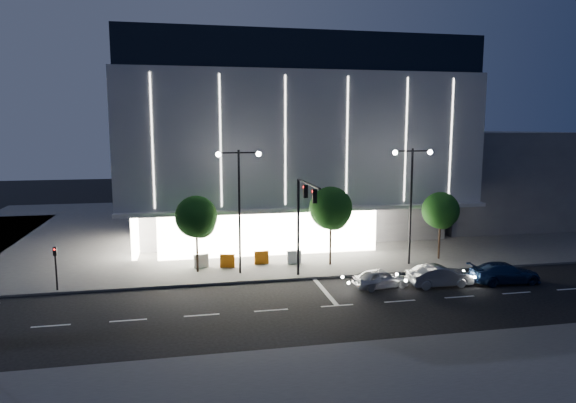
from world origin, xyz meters
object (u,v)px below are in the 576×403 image
(street_lamp_west, at_px, (239,193))
(ped_signal_far, at_px, (56,264))
(tree_right, at_px, (441,212))
(car_lead, at_px, (381,278))
(traffic_mast, at_px, (303,210))
(street_lamp_east, at_px, (411,189))
(car_second, at_px, (439,276))
(car_third, at_px, (505,273))
(barrier_d, at_px, (294,257))
(tree_left, at_px, (197,219))
(barrier_a, at_px, (227,261))
(barrier_b, at_px, (201,261))
(tree_mid, at_px, (331,210))
(barrier_c, at_px, (261,258))

(street_lamp_west, distance_m, ped_signal_far, 12.76)
(tree_right, bearing_deg, street_lamp_west, -176.36)
(car_lead, bearing_deg, traffic_mast, 59.43)
(tree_right, bearing_deg, street_lamp_east, -161.37)
(traffic_mast, height_order, street_lamp_west, street_lamp_west)
(traffic_mast, relative_size, car_second, 1.64)
(traffic_mast, distance_m, street_lamp_west, 4.89)
(car_third, relative_size, barrier_d, 4.38)
(car_second, bearing_deg, traffic_mast, 72.94)
(tree_left, relative_size, barrier_a, 5.20)
(car_second, bearing_deg, tree_right, -28.33)
(street_lamp_west, distance_m, tree_right, 16.19)
(barrier_b, bearing_deg, ped_signal_far, -173.34)
(street_lamp_east, relative_size, car_third, 1.87)
(traffic_mast, bearing_deg, tree_mid, 50.58)
(car_second, xyz_separation_m, car_third, (4.72, -0.20, -0.01))
(tree_mid, bearing_deg, barrier_c, 167.33)
(ped_signal_far, distance_m, barrier_b, 10.04)
(street_lamp_east, height_order, barrier_d, street_lamp_east)
(traffic_mast, bearing_deg, barrier_b, 144.68)
(tree_left, relative_size, tree_mid, 0.93)
(street_lamp_east, height_order, barrier_a, street_lamp_east)
(car_second, bearing_deg, street_lamp_east, -3.12)
(barrier_c, bearing_deg, street_lamp_west, -134.71)
(street_lamp_east, xyz_separation_m, car_second, (-0.20, -5.20, -5.24))
(traffic_mast, distance_m, barrier_c, 6.87)
(street_lamp_west, relative_size, car_second, 2.08)
(tree_right, relative_size, barrier_b, 5.01)
(street_lamp_west, height_order, car_third, street_lamp_west)
(tree_right, xyz_separation_m, barrier_a, (-16.80, 0.70, -3.23))
(car_lead, distance_m, barrier_d, 7.95)
(ped_signal_far, relative_size, tree_right, 0.54)
(tree_mid, height_order, barrier_d, tree_mid)
(tree_mid, height_order, barrier_c, tree_mid)
(tree_left, distance_m, tree_mid, 10.00)
(tree_left, bearing_deg, barrier_b, 75.85)
(tree_left, relative_size, barrier_d, 5.20)
(tree_left, distance_m, barrier_d, 8.10)
(ped_signal_far, bearing_deg, barrier_a, 16.02)
(traffic_mast, relative_size, ped_signal_far, 2.36)
(ped_signal_far, distance_m, car_third, 29.81)
(traffic_mast, bearing_deg, tree_left, 152.16)
(barrier_a, bearing_deg, barrier_b, -179.07)
(tree_left, relative_size, barrier_b, 5.20)
(tree_mid, xyz_separation_m, car_third, (10.50, -6.42, -3.63))
(street_lamp_west, bearing_deg, car_second, -22.12)
(car_lead, height_order, car_second, car_second)
(car_third, distance_m, barrier_c, 17.39)
(traffic_mast, relative_size, car_third, 1.47)
(street_lamp_east, xyz_separation_m, barrier_d, (-8.66, 1.81, -5.31))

